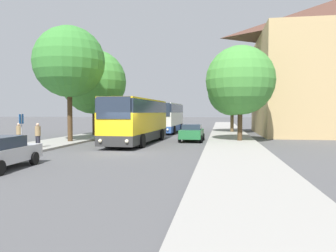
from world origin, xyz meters
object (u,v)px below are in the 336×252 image
at_px(bus_front, 137,120).
at_px(tree_left_far, 69,62).
at_px(pedestrian_walking_back, 19,134).
at_px(pedestrian_waiting_near, 38,135).
at_px(tree_left_near, 94,82).
at_px(parked_car_right_near, 192,132).
at_px(bus_middle, 168,117).
at_px(tree_right_mid, 232,91).
at_px(tree_right_near, 240,80).
at_px(bus_stop_sign, 21,127).

relative_size(bus_front, tree_left_far, 1.20).
height_order(bus_front, tree_left_far, tree_left_far).
distance_m(bus_front, pedestrian_walking_back, 8.81).
bearing_deg(bus_front, pedestrian_waiting_near, -133.43).
bearing_deg(pedestrian_walking_back, tree_left_near, 115.76).
relative_size(bus_front, parked_car_right_near, 2.73).
distance_m(bus_front, parked_car_right_near, 5.01).
xyz_separation_m(parked_car_right_near, pedestrian_waiting_near, (-9.69, -7.91, 0.19)).
distance_m(bus_middle, tree_left_near, 10.30).
distance_m(bus_middle, tree_left_far, 16.06).
bearing_deg(tree_right_mid, bus_front, -118.60).
xyz_separation_m(tree_left_far, tree_right_mid, (13.58, 15.31, -1.51)).
distance_m(bus_front, tree_left_near, 10.01).
distance_m(bus_middle, tree_right_mid, 8.47).
distance_m(bus_middle, pedestrian_walking_back, 19.56).
bearing_deg(bus_middle, tree_right_near, -54.54).
bearing_deg(bus_stop_sign, parked_car_right_near, 43.69).
xyz_separation_m(pedestrian_waiting_near, tree_left_far, (-0.05, 4.90, 5.62)).
xyz_separation_m(bus_middle, tree_left_far, (-5.81, -14.21, 4.70)).
bearing_deg(bus_middle, tree_right_mid, 8.70).
distance_m(bus_middle, pedestrian_waiting_near, 19.98).
relative_size(tree_right_near, tree_right_mid, 1.00).
relative_size(bus_stop_sign, tree_right_near, 0.29).
bearing_deg(pedestrian_waiting_near, bus_middle, -141.03).
height_order(bus_front, bus_middle, bus_middle).
xyz_separation_m(bus_stop_sign, pedestrian_walking_back, (-2.05, 2.81, -0.63)).
distance_m(parked_car_right_near, bus_stop_sign, 13.69).
xyz_separation_m(pedestrian_waiting_near, tree_right_near, (13.72, 7.66, 4.19)).
xyz_separation_m(pedestrian_waiting_near, tree_left_near, (-0.88, 12.20, 4.68)).
distance_m(bus_front, bus_stop_sign, 8.99).
bearing_deg(pedestrian_waiting_near, tree_right_mid, -158.06).
distance_m(parked_car_right_near, tree_left_near, 12.40).
bearing_deg(bus_front, parked_car_right_near, 32.13).
bearing_deg(parked_car_right_near, pedestrian_waiting_near, 40.24).
relative_size(bus_middle, tree_right_mid, 1.31).
height_order(bus_stop_sign, pedestrian_waiting_near, bus_stop_sign).
bearing_deg(pedestrian_walking_back, tree_right_mid, 83.08).
bearing_deg(tree_left_near, bus_middle, 46.17).
bearing_deg(tree_right_mid, tree_right_near, -89.10).
bearing_deg(bus_middle, parked_car_right_near, -70.03).
bearing_deg(pedestrian_waiting_near, tree_right_near, 174.90).
bearing_deg(bus_stop_sign, bus_front, 50.88).
bearing_deg(bus_middle, pedestrian_waiting_near, -106.13).
bearing_deg(tree_right_mid, pedestrian_walking_back, -129.81).
xyz_separation_m(bus_front, tree_right_mid, (8.05, 14.77, 3.19)).
xyz_separation_m(parked_car_right_near, tree_right_near, (4.04, -0.25, 4.38)).
height_order(pedestrian_walking_back, tree_right_mid, tree_right_mid).
distance_m(tree_left_near, tree_right_near, 15.30).
height_order(bus_middle, pedestrian_walking_back, bus_middle).
height_order(pedestrian_waiting_near, tree_right_near, tree_right_near).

